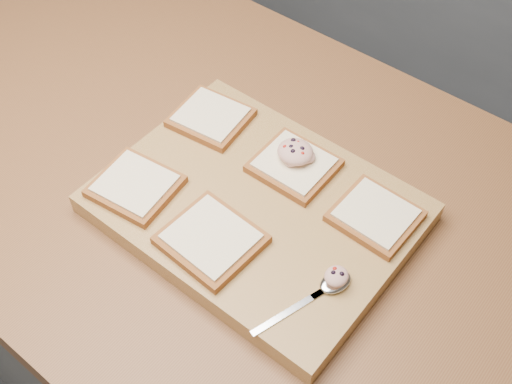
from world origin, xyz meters
TOP-DOWN VIEW (x-y plane):
  - island_counter at (0.00, 0.00)m, footprint 2.00×0.80m
  - cutting_board at (0.09, -0.03)m, footprint 0.45×0.34m
  - bread_far_left at (-0.07, 0.06)m, footprint 0.13×0.12m
  - bread_far_center at (0.10, 0.06)m, footprint 0.12×0.11m
  - bread_far_right at (0.24, 0.05)m, footprint 0.11×0.11m
  - bread_near_left at (-0.07, -0.13)m, footprint 0.13×0.12m
  - bread_near_center at (0.09, -0.13)m, footprint 0.13×0.12m
  - tuna_salad_dollop at (0.09, 0.06)m, footprint 0.06×0.05m
  - spoon at (0.26, -0.09)m, footprint 0.07×0.16m
  - spoon_salad at (0.26, -0.07)m, footprint 0.03×0.03m

SIDE VIEW (x-z plane):
  - island_counter at x=0.00m, z-range 0.00..0.90m
  - cutting_board at x=0.09m, z-range 0.90..0.94m
  - spoon at x=0.26m, z-range 0.93..0.95m
  - bread_far_right at x=0.24m, z-range 0.94..0.95m
  - bread_far_left at x=-0.07m, z-range 0.94..0.95m
  - bread_far_center at x=0.10m, z-range 0.94..0.95m
  - bread_near_left at x=-0.07m, z-range 0.94..0.95m
  - bread_near_center at x=0.09m, z-range 0.94..0.95m
  - spoon_salad at x=0.26m, z-range 0.95..0.96m
  - tuna_salad_dollop at x=0.09m, z-range 0.95..0.98m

